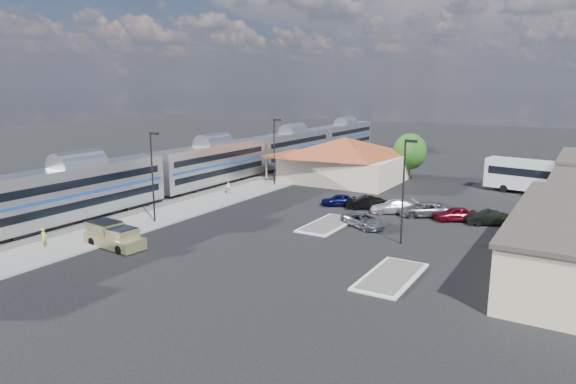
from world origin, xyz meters
The scene contains 23 objects.
ground centered at (0.00, 0.00, 0.00)m, with size 280.00×280.00×0.00m, color black.
railbed centered at (-21.00, 8.00, 0.06)m, with size 16.00×100.00×0.12m, color #4C4944.
platform centered at (-12.00, 6.00, 0.09)m, with size 5.50×92.00×0.18m, color gray.
passenger_train centered at (-18.00, 11.98, 2.87)m, with size 3.00×104.00×5.55m.
freight_cars centered at (-24.00, 2.54, 1.93)m, with size 2.80×46.00×4.00m.
station_depot centered at (-4.56, 24.00, 3.13)m, with size 18.35×12.24×6.20m.
traffic_island_south centered at (4.00, 2.00, 0.10)m, with size 3.30×7.50×0.21m.
traffic_island_north centered at (14.00, -8.00, 0.10)m, with size 3.30×7.50×0.21m.
lamp_plat_s centered at (-10.90, -6.00, 5.34)m, with size 1.08×0.25×9.00m.
lamp_plat_n centered at (-10.90, 16.00, 5.34)m, with size 1.08×0.25×9.00m.
lamp_lot centered at (12.10, 0.00, 5.34)m, with size 1.08×0.25×9.00m.
tree_depot centered at (3.00, 30.00, 4.02)m, with size 4.71×4.71×6.63m.
pickup_truck centered at (-8.29, -13.27, 0.94)m, with size 5.88×2.57×1.98m.
suv centered at (7.21, 3.24, 0.67)m, with size 2.23×4.83×1.34m, color #929699.
coach_bus centered at (20.24, 27.98, 2.40)m, with size 13.29×4.98×4.17m.
person_a centered at (-12.68, -16.75, 1.04)m, with size 0.63×0.41×1.72m, color #C8D743.
person_b centered at (-13.01, 8.39, 1.05)m, with size 0.84×0.66×1.73m, color white.
parked_car_a centered at (1.39, 10.00, 0.68)m, with size 1.62×4.02×1.37m, color #0C0D3F.
parked_car_b centered at (4.59, 10.30, 0.75)m, with size 1.59×4.57×1.51m, color black.
parked_car_c centered at (7.79, 10.00, 0.71)m, with size 1.99×4.91×1.42m, color white.
parked_car_d centered at (10.99, 10.30, 0.74)m, with size 2.46×5.34×1.48m, color gray.
parked_car_e centered at (14.19, 10.00, 0.72)m, with size 1.69×4.21×1.43m, color maroon.
parked_car_f centered at (17.39, 10.30, 0.73)m, with size 1.54×4.43×1.46m, color black.
Camera 1 is at (25.33, -41.19, 13.43)m, focal length 32.00 mm.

